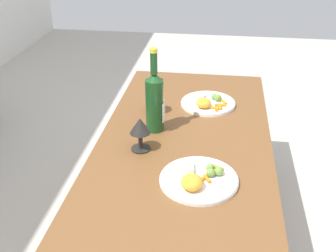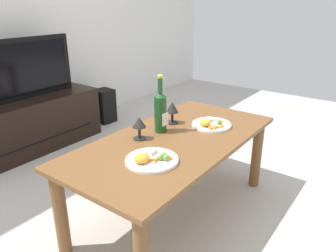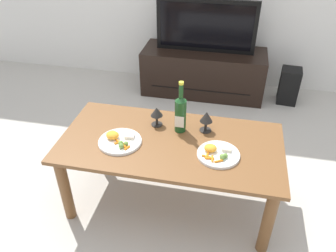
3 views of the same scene
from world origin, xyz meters
name	(u,v)px [view 3 (image 3 of 3)]	position (x,y,z in m)	size (l,w,h in m)	color
ground_plane	(170,199)	(0.00, 0.00, 0.00)	(6.40, 6.40, 0.00)	#B7B2A8
dining_table	(170,152)	(0.00, 0.00, 0.43)	(1.37, 0.68, 0.51)	brown
tv_stand	(203,72)	(0.02, 1.60, 0.23)	(1.24, 0.47, 0.46)	black
tv_screen	(206,26)	(0.02, 1.60, 0.72)	(0.97, 0.05, 0.51)	black
floor_speaker	(289,86)	(0.89, 1.57, 0.18)	(0.19, 0.19, 0.36)	black
wine_bottle	(181,112)	(0.04, 0.13, 0.65)	(0.07, 0.07, 0.35)	#19471E
goblet_left	(157,113)	(-0.12, 0.16, 0.61)	(0.08, 0.08, 0.13)	black
goblet_right	(206,118)	(0.20, 0.16, 0.61)	(0.08, 0.08, 0.14)	black
dinner_plate_left	(119,141)	(-0.30, -0.07, 0.53)	(0.27, 0.27, 0.06)	white
dinner_plate_right	(218,154)	(0.29, -0.08, 0.53)	(0.25, 0.25, 0.05)	white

